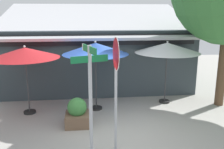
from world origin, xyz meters
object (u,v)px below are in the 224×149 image
(patio_umbrella_royal_blue_center, at_px, (95,49))
(patio_umbrella_ivory_right, at_px, (167,48))
(street_sign_post, at_px, (90,92))
(patio_umbrella_crimson_left, at_px, (25,53))
(stop_sign, at_px, (116,74))
(sidewalk_planter, at_px, (77,113))

(patio_umbrella_royal_blue_center, height_order, patio_umbrella_ivory_right, patio_umbrella_royal_blue_center)
(street_sign_post, bearing_deg, patio_umbrella_crimson_left, 123.62)
(stop_sign, height_order, patio_umbrella_ivory_right, stop_sign)
(street_sign_post, height_order, patio_umbrella_crimson_left, street_sign_post)
(patio_umbrella_royal_blue_center, bearing_deg, stop_sign, -83.68)
(patio_umbrella_crimson_left, bearing_deg, street_sign_post, -56.38)
(patio_umbrella_royal_blue_center, bearing_deg, patio_umbrella_ivory_right, 8.98)
(sidewalk_planter, bearing_deg, patio_umbrella_crimson_left, 145.29)
(stop_sign, relative_size, patio_umbrella_crimson_left, 1.22)
(stop_sign, xyz_separation_m, patio_umbrella_crimson_left, (-2.86, 3.08, 0.08))
(patio_umbrella_crimson_left, bearing_deg, stop_sign, -47.17)
(stop_sign, bearing_deg, sidewalk_planter, 119.83)
(patio_umbrella_ivory_right, xyz_separation_m, sidewalk_planter, (-3.57, -1.83, -1.86))
(stop_sign, xyz_separation_m, patio_umbrella_royal_blue_center, (-0.35, 3.20, 0.17))
(street_sign_post, bearing_deg, patio_umbrella_ivory_right, 50.90)
(patio_umbrella_ivory_right, height_order, sidewalk_planter, patio_umbrella_ivory_right)
(patio_umbrella_crimson_left, xyz_separation_m, patio_umbrella_royal_blue_center, (2.50, 0.12, 0.10))
(patio_umbrella_crimson_left, distance_m, patio_umbrella_ivory_right, 5.41)
(patio_umbrella_crimson_left, height_order, sidewalk_planter, patio_umbrella_crimson_left)
(patio_umbrella_crimson_left, distance_m, patio_umbrella_royal_blue_center, 2.51)
(street_sign_post, distance_m, stop_sign, 0.79)
(patio_umbrella_royal_blue_center, xyz_separation_m, patio_umbrella_ivory_right, (2.88, 0.45, -0.08))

